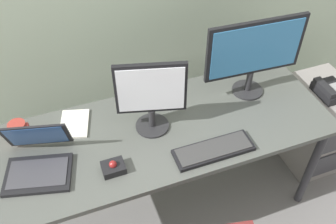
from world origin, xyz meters
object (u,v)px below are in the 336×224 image
Objects in this scene: paper_notepad at (74,124)px; monitor_side at (151,94)px; monitor_main at (255,52)px; trackball_mouse at (113,167)px; coffee_mug at (19,130)px; keyboard at (214,150)px; laptop at (38,160)px; file_cabinet at (315,124)px; desk_phone at (330,90)px.

monitor_side is at bearing -22.64° from paper_notepad.
monitor_main is 1.05m from paper_notepad.
monitor_main reaches higher than trackball_mouse.
coffee_mug is at bearing 175.74° from monitor_main.
monitor_main is at bearing -4.26° from coffee_mug.
monitor_main is 0.59m from keyboard.
keyboard reaches higher than paper_notepad.
keyboard is at bearing -34.97° from paper_notepad.
keyboard is 4.09× the size of coffee_mug.
laptop reaches higher than coffee_mug.
trackball_mouse reaches higher than paper_notepad.
laptop reaches higher than trackball_mouse.
file_cabinet is at bearing 0.99° from monitor_side.
desk_phone is 1.82× the size of trackball_mouse.
keyboard is (-0.97, -0.28, 0.13)m from desk_phone.
laptop reaches higher than desk_phone.
monitor_main reaches higher than desk_phone.
trackball_mouse is (-0.27, -0.21, -0.21)m from monitor_side.
coffee_mug is 0.28m from paper_notepad.
monitor_side is (-1.21, -0.02, 0.67)m from file_cabinet.
monitor_side reaches higher than file_cabinet.
file_cabinet is 1.11m from keyboard.
desk_phone is 1.81m from laptop.
laptop is 3.42× the size of trackball_mouse.
monitor_side reaches higher than trackball_mouse.
trackball_mouse is at bearing -71.93° from paper_notepad.
paper_notepad is at bearing 108.07° from trackball_mouse.
monitor_side reaches higher than desk_phone.
monitor_main is 2.72× the size of paper_notepad.
keyboard is at bearing -14.23° from laptop.
desk_phone is 0.35× the size of monitor_main.
trackball_mouse is (-0.50, 0.06, 0.01)m from keyboard.
laptop reaches higher than file_cabinet.
trackball_mouse is at bearing -162.13° from monitor_main.
file_cabinet is at bearing -4.69° from coffee_mug.
trackball_mouse is 1.09× the size of coffee_mug.
monitor_main is 1.51× the size of laptop.
file_cabinet is 1.39× the size of monitor_side.
coffee_mug is (-0.07, 0.24, -0.00)m from laptop.
monitor_side is at bearing 5.90° from laptop.
paper_notepad is (-1.01, 0.08, -0.27)m from monitor_main.
desk_phone is at bearing -7.31° from monitor_main.
laptop is 0.25m from coffee_mug.
desk_phone is at bearing 0.21° from monitor_side.
monitor_side is at bearing 37.87° from trackball_mouse.
desk_phone is 0.53× the size of laptop.
laptop is (-1.22, -0.14, -0.23)m from monitor_main.
keyboard is at bearing -7.26° from trackball_mouse.
monitor_side is 1.11× the size of laptop.
laptop is at bearing -173.45° from monitor_main.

